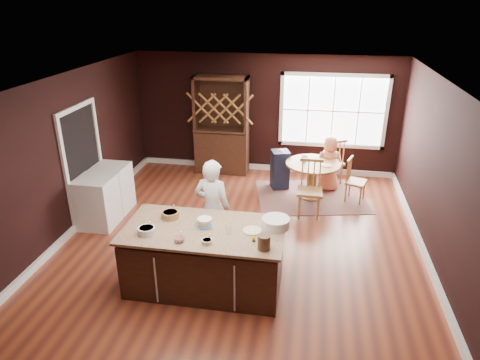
# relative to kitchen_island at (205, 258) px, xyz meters

# --- Properties ---
(room_shell) EXTENTS (7.00, 7.00, 7.00)m
(room_shell) POSITION_rel_kitchen_island_xyz_m (0.32, 1.08, 0.91)
(room_shell) COLOR brown
(room_shell) RESTS_ON ground
(window) EXTENTS (2.36, 0.10, 1.66)m
(window) POSITION_rel_kitchen_island_xyz_m (1.82, 4.55, 1.06)
(window) COLOR white
(window) RESTS_ON room_shell
(doorway) EXTENTS (0.08, 1.26, 2.13)m
(doorway) POSITION_rel_kitchen_island_xyz_m (-2.65, 1.68, 0.59)
(doorway) COLOR white
(doorway) RESTS_ON room_shell
(kitchen_island) EXTENTS (2.22, 1.16, 0.92)m
(kitchen_island) POSITION_rel_kitchen_island_xyz_m (0.00, 0.00, 0.00)
(kitchen_island) COLOR #341A0C
(kitchen_island) RESTS_ON ground
(dining_table) EXTENTS (1.10, 1.10, 0.75)m
(dining_table) POSITION_rel_kitchen_island_xyz_m (1.45, 3.22, 0.10)
(dining_table) COLOR olive
(dining_table) RESTS_ON ground
(baker) EXTENTS (0.65, 0.48, 1.63)m
(baker) POSITION_rel_kitchen_island_xyz_m (-0.06, 0.79, 0.38)
(baker) COLOR silver
(baker) RESTS_ON ground
(layer_cake) EXTENTS (0.29, 0.29, 0.12)m
(layer_cake) POSITION_rel_kitchen_island_xyz_m (-0.00, 0.07, 0.54)
(layer_cake) COLOR white
(layer_cake) RESTS_ON kitchen_island
(bowl_blue) EXTENTS (0.24, 0.24, 0.09)m
(bowl_blue) POSITION_rel_kitchen_island_xyz_m (-0.72, -0.26, 0.53)
(bowl_blue) COLOR white
(bowl_blue) RESTS_ON kitchen_island
(bowl_yellow) EXTENTS (0.25, 0.25, 0.09)m
(bowl_yellow) POSITION_rel_kitchen_island_xyz_m (-0.55, 0.23, 0.53)
(bowl_yellow) COLOR olive
(bowl_yellow) RESTS_ON kitchen_island
(bowl_pink) EXTENTS (0.15, 0.15, 0.05)m
(bowl_pink) POSITION_rel_kitchen_island_xyz_m (-0.23, -0.38, 0.51)
(bowl_pink) COLOR silver
(bowl_pink) RESTS_ON kitchen_island
(bowl_olive) EXTENTS (0.14, 0.14, 0.05)m
(bowl_olive) POSITION_rel_kitchen_island_xyz_m (0.13, -0.36, 0.51)
(bowl_olive) COLOR beige
(bowl_olive) RESTS_ON kitchen_island
(drinking_glass) EXTENTS (0.07, 0.07, 0.13)m
(drinking_glass) POSITION_rel_kitchen_island_xyz_m (0.37, -0.09, 0.55)
(drinking_glass) COLOR white
(drinking_glass) RESTS_ON kitchen_island
(dinner_plate) EXTENTS (0.26, 0.26, 0.02)m
(dinner_plate) POSITION_rel_kitchen_island_xyz_m (0.66, 0.05, 0.49)
(dinner_plate) COLOR #FAF2B3
(dinner_plate) RESTS_ON kitchen_island
(white_tub) EXTENTS (0.39, 0.39, 0.13)m
(white_tub) POSITION_rel_kitchen_island_xyz_m (0.97, 0.22, 0.55)
(white_tub) COLOR white
(white_tub) RESTS_ON kitchen_island
(stoneware_crock) EXTENTS (0.16, 0.16, 0.20)m
(stoneware_crock) POSITION_rel_kitchen_island_xyz_m (0.87, -0.37, 0.58)
(stoneware_crock) COLOR #463421
(stoneware_crock) RESTS_ON kitchen_island
(toy_figurine) EXTENTS (0.04, 0.04, 0.07)m
(toy_figurine) POSITION_rel_kitchen_island_xyz_m (0.72, -0.22, 0.52)
(toy_figurine) COLOR #DCB603
(toy_figurine) RESTS_ON kitchen_island
(rug) EXTENTS (2.48, 2.10, 0.01)m
(rug) POSITION_rel_kitchen_island_xyz_m (1.45, 3.22, -0.43)
(rug) COLOR brown
(rug) RESTS_ON ground
(chair_east) EXTENTS (0.47, 0.48, 0.92)m
(chair_east) POSITION_rel_kitchen_island_xyz_m (2.32, 3.17, 0.02)
(chair_east) COLOR brown
(chair_east) RESTS_ON ground
(chair_south) EXTENTS (0.46, 0.44, 1.09)m
(chair_south) POSITION_rel_kitchen_island_xyz_m (1.42, 2.38, 0.11)
(chair_south) COLOR brown
(chair_south) RESTS_ON ground
(chair_north) EXTENTS (0.60, 0.60, 1.06)m
(chair_north) POSITION_rel_kitchen_island_xyz_m (1.85, 4.00, 0.09)
(chair_north) COLOR #945321
(chair_north) RESTS_ON ground
(seated_woman) EXTENTS (0.64, 0.47, 1.20)m
(seated_woman) POSITION_rel_kitchen_island_xyz_m (1.79, 3.65, 0.16)
(seated_woman) COLOR #F48B6A
(seated_woman) RESTS_ON ground
(high_chair) EXTENTS (0.45, 0.45, 0.88)m
(high_chair) POSITION_rel_kitchen_island_xyz_m (0.76, 3.57, -0.00)
(high_chair) COLOR black
(high_chair) RESTS_ON ground
(toddler) EXTENTS (0.18, 0.14, 0.26)m
(toddler) POSITION_rel_kitchen_island_xyz_m (0.70, 3.57, 0.37)
(toddler) COLOR #8CA5BF
(toddler) RESTS_ON high_chair
(table_plate) EXTENTS (0.22, 0.22, 0.02)m
(table_plate) POSITION_rel_kitchen_island_xyz_m (1.72, 3.11, 0.32)
(table_plate) COLOR beige
(table_plate) RESTS_ON dining_table
(table_cup) EXTENTS (0.16, 0.16, 0.10)m
(table_cup) POSITION_rel_kitchen_island_xyz_m (1.27, 3.32, 0.36)
(table_cup) COLOR silver
(table_cup) RESTS_ON dining_table
(hutch) EXTENTS (1.22, 0.51, 2.23)m
(hutch) POSITION_rel_kitchen_island_xyz_m (-0.65, 4.30, 0.68)
(hutch) COLOR black
(hutch) RESTS_ON ground
(washer) EXTENTS (0.63, 0.61, 0.92)m
(washer) POSITION_rel_kitchen_island_xyz_m (-2.32, 1.36, 0.02)
(washer) COLOR white
(washer) RESTS_ON ground
(dryer) EXTENTS (0.63, 0.61, 0.91)m
(dryer) POSITION_rel_kitchen_island_xyz_m (-2.32, 2.00, 0.02)
(dryer) COLOR white
(dryer) RESTS_ON ground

